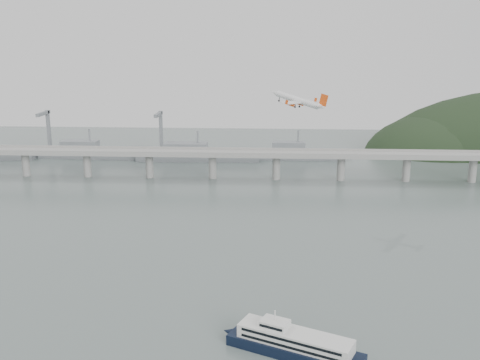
{
  "coord_description": "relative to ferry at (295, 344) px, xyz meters",
  "views": [
    {
      "loc": [
        16.25,
        -226.76,
        108.06
      ],
      "look_at": [
        0.0,
        55.0,
        36.0
      ],
      "focal_mm": 42.0,
      "sensor_mm": 36.0,
      "label": 1
    }
  ],
  "objects": [
    {
      "name": "distant_fleet",
      "position": [
        -180.61,
        315.5,
        2.13
      ],
      "size": [
        453.0,
        60.9,
        40.0
      ],
      "color": "slate",
      "rests_on": "ground"
    },
    {
      "name": "bridge",
      "position": [
        -26.41,
        250.42,
        13.56
      ],
      "size": [
        800.0,
        22.0,
        23.9
      ],
      "color": "gray",
      "rests_on": "ground"
    },
    {
      "name": "airliner",
      "position": [
        5.81,
        143.84,
        69.06
      ],
      "size": [
        32.59,
        30.83,
        10.46
      ],
      "rotation": [
        0.05,
        -0.21,
        2.57
      ],
      "color": "silver",
      "rests_on": "ground"
    },
    {
      "name": "ground",
      "position": [
        -25.26,
        50.42,
        -4.09
      ],
      "size": [
        900.0,
        900.0,
        0.0
      ],
      "primitive_type": "plane",
      "color": "#556260",
      "rests_on": "ground"
    },
    {
      "name": "ferry",
      "position": [
        0.0,
        0.0,
        0.0
      ],
      "size": [
        74.93,
        39.74,
        15.09
      ],
      "rotation": [
        0.0,
        0.0,
        -0.43
      ],
      "color": "black",
      "rests_on": "ground"
    }
  ]
}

